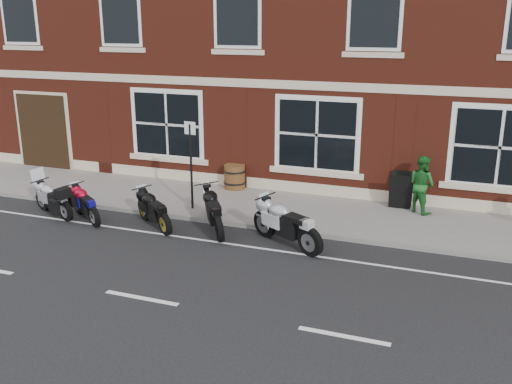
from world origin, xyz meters
TOP-DOWN VIEW (x-y plane):
  - ground at (0.00, 0.00)m, footprint 80.00×80.00m
  - sidewalk at (0.00, 3.00)m, footprint 30.00×3.00m
  - kerb at (0.00, 1.42)m, footprint 30.00×0.16m
  - moto_touring_silver at (-4.92, 0.49)m, footprint 1.80×0.88m
  - moto_sport_red at (-3.83, 0.49)m, footprint 1.61×1.16m
  - moto_sport_black at (-1.81, 0.64)m, footprint 1.66×1.28m
  - moto_sport_silver at (1.82, 0.62)m, footprint 2.07×1.27m
  - moto_naked_black at (-0.23, 0.97)m, footprint 1.36×1.95m
  - pedestrian_right at (4.62, 3.94)m, footprint 0.98×0.95m
  - a_board_sign at (4.06, 4.15)m, footprint 0.62×0.42m
  - barrel_planter at (-1.06, 4.30)m, footprint 0.69×0.69m
  - parking_sign at (-1.41, 2.04)m, footprint 0.35×0.07m

SIDE VIEW (x-z plane):
  - ground at x=0.00m, z-range 0.00..0.00m
  - sidewalk at x=0.00m, z-range 0.00..0.12m
  - kerb at x=0.00m, z-range 0.00..0.12m
  - moto_sport_red at x=-3.83m, z-range 0.06..0.91m
  - barrel_planter at x=-1.06m, z-range 0.12..0.89m
  - moto_sport_black at x=-1.81m, z-range 0.07..0.95m
  - moto_touring_silver at x=-4.92m, z-range -0.12..1.14m
  - moto_naked_black at x=-0.23m, z-range 0.08..1.09m
  - moto_sport_silver at x=1.82m, z-range 0.08..1.11m
  - a_board_sign at x=4.06m, z-range 0.12..1.14m
  - pedestrian_right at x=4.62m, z-range 0.12..1.72m
  - parking_sign at x=-1.41m, z-range 0.31..2.77m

